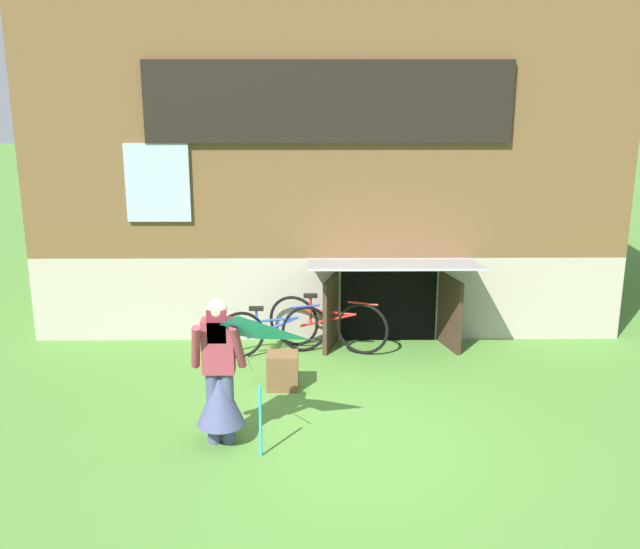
# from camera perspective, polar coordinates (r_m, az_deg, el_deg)

# --- Properties ---
(ground_plane) EXTENTS (60.00, 60.00, 0.00)m
(ground_plane) POSITION_cam_1_polar(r_m,az_deg,el_deg) (8.70, 0.91, -11.90)
(ground_plane) COLOR #4C7F33
(log_house) EXTENTS (8.67, 6.35, 4.94)m
(log_house) POSITION_cam_1_polar(r_m,az_deg,el_deg) (13.40, 0.39, 9.11)
(log_house) COLOR #ADA393
(log_house) RESTS_ON ground_plane
(person) EXTENTS (0.61, 0.53, 1.65)m
(person) POSITION_cam_1_polar(r_m,az_deg,el_deg) (8.32, -7.49, -8.09)
(person) COLOR #474C75
(person) RESTS_ON ground_plane
(kite) EXTENTS (0.96, 1.00, 1.52)m
(kite) POSITION_cam_1_polar(r_m,az_deg,el_deg) (7.58, -6.06, -5.80)
(kite) COLOR #2DB2CC
(kite) RESTS_ON ground_plane
(bicycle_red) EXTENTS (1.70, 0.63, 0.81)m
(bicycle_red) POSITION_cam_1_polar(r_m,az_deg,el_deg) (10.93, 0.56, -3.69)
(bicycle_red) COLOR black
(bicycle_red) RESTS_ON ground_plane
(bicycle_blue) EXTENTS (1.56, 0.46, 0.73)m
(bicycle_blue) POSITION_cam_1_polar(r_m,az_deg,el_deg) (10.78, -3.54, -4.21)
(bicycle_blue) COLOR black
(bicycle_blue) RESTS_ON ground_plane
(wooden_crate) EXTENTS (0.39, 0.33, 0.47)m
(wooden_crate) POSITION_cam_1_polar(r_m,az_deg,el_deg) (9.77, -2.81, -7.18)
(wooden_crate) COLOR brown
(wooden_crate) RESTS_ON ground_plane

